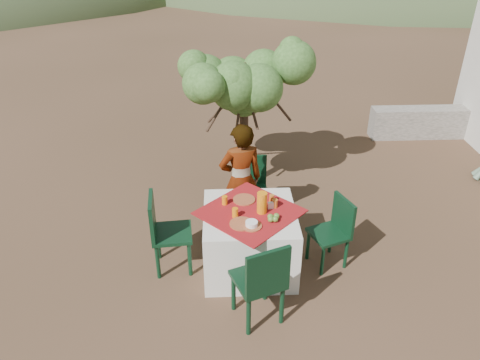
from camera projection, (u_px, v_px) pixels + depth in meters
name	position (u px, v px, depth m)	size (l,w,h in m)	color
ground	(261.00, 259.00, 5.61)	(160.00, 160.00, 0.00)	#3E2C1C
table	(250.00, 239.00, 5.32)	(1.30, 1.30, 0.76)	white
chair_far	(251.00, 185.00, 6.17)	(0.41, 0.41, 0.87)	black
chair_near	(262.00, 280.00, 4.49)	(0.59, 0.59, 0.98)	black
chair_left	(164.00, 230.00, 5.23)	(0.48, 0.48, 0.95)	black
chair_right	(334.00, 229.00, 5.35)	(0.51, 0.51, 0.85)	black
person	(241.00, 180.00, 5.76)	(0.55, 0.36, 1.50)	#8C6651
shrub_tree	(248.00, 88.00, 6.39)	(1.64, 1.61, 1.93)	#463423
stone_wall	(442.00, 122.00, 8.56)	(2.60, 0.35, 0.55)	gray
plate_far	(244.00, 200.00, 5.33)	(0.26, 0.26, 0.01)	brown
plate_near	(242.00, 224.00, 4.92)	(0.26, 0.26, 0.01)	brown
glass_far	(225.00, 200.00, 5.24)	(0.06, 0.06, 0.10)	orange
glass_near	(235.00, 213.00, 5.02)	(0.07, 0.07, 0.11)	orange
juice_pitcher	(262.00, 203.00, 5.06)	(0.11, 0.11, 0.24)	orange
bowl_plate	(252.00, 226.00, 4.89)	(0.22, 0.22, 0.01)	brown
white_bowl	(252.00, 224.00, 4.87)	(0.13, 0.13, 0.05)	white
jar_left	(275.00, 203.00, 5.19)	(0.06, 0.06, 0.10)	#C76B23
jar_right	(272.00, 198.00, 5.29)	(0.06, 0.06, 0.09)	#C76B23
napkin_holder	(271.00, 205.00, 5.17)	(0.06, 0.04, 0.08)	white
fruit_cluster	(273.00, 218.00, 4.97)	(0.13, 0.12, 0.07)	#58802E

